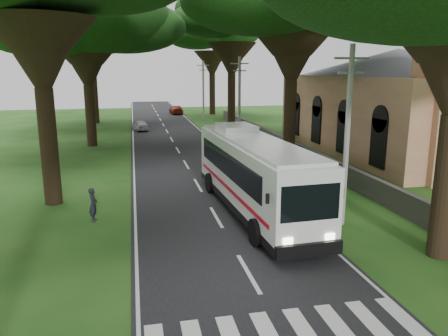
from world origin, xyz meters
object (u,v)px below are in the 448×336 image
Objects in this scene: pole_mid at (239,101)px; distant_car_c at (176,110)px; distant_car_a at (140,125)px; pedestrian at (93,205)px; church at (396,94)px; pole_near at (347,134)px; coach_bus at (254,173)px; pole_far at (203,90)px.

distant_car_c is (-2.50, 31.54, -3.50)m from pole_mid.
distant_car_a is 2.21× the size of pedestrian.
church is 15.09× the size of pedestrian.
church is 3.00× the size of pole_near.
pedestrian is (-2.69, -30.56, 0.17)m from distant_car_a.
pole_near is 0.64× the size of coach_bus.
distant_car_a is 30.68m from pedestrian.
pole_mid is 5.03× the size of pedestrian.
church reaches higher than pole_mid.
church reaches higher than distant_car_a.
pole_near is 1.00× the size of pole_far.
pole_mid is 20.00m from pole_far.
distant_car_c is (-2.50, 51.54, -3.50)m from pole_near.
pole_far reaches higher than distant_car_a.
pedestrian is at bearing -106.71° from pole_far.
pole_mid is at bearing 160.19° from church.
pedestrian is at bearing -151.45° from church.
distant_car_a is (-20.86, 17.75, -4.28)m from church.
pedestrian is at bearing 69.92° from distant_car_a.
pole_near is 34.54m from distant_car_a.
pole_far is 0.64× the size of coach_bus.
pole_near is 2.27× the size of distant_car_a.
pole_near is 40.00m from pole_far.
coach_bus reaches higher than distant_car_a.
pedestrian reaches higher than distant_car_c.
pole_mid is at bearing 90.00° from pole_near.
distant_car_c reaches higher than distant_car_a.
pedestrian is (-11.19, -17.27, -3.38)m from pole_mid.
pole_far is at bearing 90.00° from pole_mid.
pole_mid reaches higher than distant_car_c.
distant_car_a is at bearing 96.00° from coach_bus.
coach_bus is 2.82× the size of distant_car_c.
coach_bus is at bearing -140.80° from church.
pole_near reaches higher than distant_car_a.
coach_bus is 7.91× the size of pedestrian.
coach_bus is at bearing -85.85° from pedestrian.
church reaches higher than distant_car_c.
pole_near reaches higher than distant_car_c.
pole_near is 5.03× the size of pedestrian.
coach_bus is 3.58× the size of distant_car_a.
church reaches higher than pedestrian.
pole_far is 11.40m from distant_car_a.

